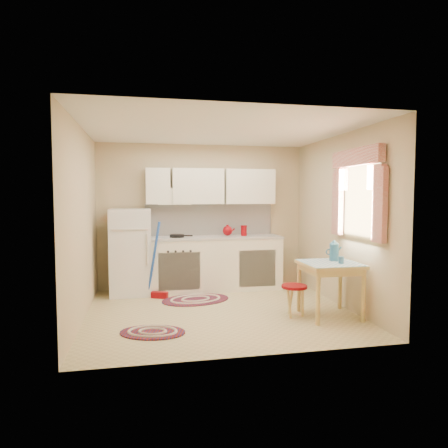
{
  "coord_description": "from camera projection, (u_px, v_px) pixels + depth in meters",
  "views": [
    {
      "loc": [
        -1.02,
        -5.36,
        1.6
      ],
      "look_at": [
        0.11,
        0.25,
        1.2
      ],
      "focal_mm": 32.0,
      "sensor_mm": 36.0,
      "label": 1
    }
  ],
  "objects": [
    {
      "name": "rug_center",
      "position": [
        196.0,
        300.0,
        6.16
      ],
      "size": [
        1.17,
        0.89,
        0.02
      ],
      "primitive_type": null,
      "rotation": [
        0.0,
        0.0,
        0.19
      ],
      "color": "maroon",
      "rests_on": "ground"
    },
    {
      "name": "frying_pan",
      "position": [
        177.0,
        236.0,
        6.62
      ],
      "size": [
        0.28,
        0.28,
        0.05
      ],
      "primitive_type": "cylinder",
      "rotation": [
        0.0,
        0.0,
        -0.19
      ],
      "color": "black",
      "rests_on": "countertop"
    },
    {
      "name": "table",
      "position": [
        330.0,
        290.0,
        5.31
      ],
      "size": [
        0.72,
        0.72,
        0.72
      ],
      "primitive_type": "cube",
      "color": "#E2C471",
      "rests_on": "ground"
    },
    {
      "name": "red_canister",
      "position": [
        244.0,
        231.0,
        6.89
      ],
      "size": [
        0.13,
        0.13,
        0.16
      ],
      "primitive_type": "cylinder",
      "rotation": [
        0.0,
        0.0,
        0.37
      ],
      "color": "maroon",
      "rests_on": "countertop"
    },
    {
      "name": "red_kettle",
      "position": [
        228.0,
        231.0,
        6.84
      ],
      "size": [
        0.23,
        0.22,
        0.19
      ],
      "primitive_type": null,
      "rotation": [
        0.0,
        0.0,
        0.37
      ],
      "color": "maroon",
      "rests_on": "countertop"
    },
    {
      "name": "room_shell",
      "position": [
        227.0,
        197.0,
        5.71
      ],
      "size": [
        3.64,
        3.6,
        2.52
      ],
      "color": "tan",
      "rests_on": "ground"
    },
    {
      "name": "broom",
      "position": [
        159.0,
        260.0,
        6.24
      ],
      "size": [
        0.3,
        0.22,
        1.2
      ],
      "primitive_type": null,
      "rotation": [
        0.0,
        0.0,
        -0.4
      ],
      "color": "#1C4AB3",
      "rests_on": "ground"
    },
    {
      "name": "mug",
      "position": [
        341.0,
        260.0,
        5.2
      ],
      "size": [
        0.08,
        0.08,
        0.1
      ],
      "primitive_type": "cylinder",
      "rotation": [
        0.0,
        0.0,
        0.18
      ],
      "color": "#2C6487",
      "rests_on": "table"
    },
    {
      "name": "stool",
      "position": [
        294.0,
        301.0,
        5.32
      ],
      "size": [
        0.36,
        0.36,
        0.42
      ],
      "primitive_type": "cylinder",
      "rotation": [
        0.0,
        0.0,
        0.05
      ],
      "color": "maroon",
      "rests_on": "ground"
    },
    {
      "name": "fridge",
      "position": [
        131.0,
        252.0,
        6.49
      ],
      "size": [
        0.65,
        0.6,
        1.4
      ],
      "primitive_type": "cube",
      "color": "white",
      "rests_on": "ground"
    },
    {
      "name": "rug_left",
      "position": [
        153.0,
        332.0,
        4.68
      ],
      "size": [
        0.88,
        0.69,
        0.02
      ],
      "primitive_type": null,
      "rotation": [
        0.0,
        0.0,
        -0.26
      ],
      "color": "maroon",
      "rests_on": "ground"
    },
    {
      "name": "base_cabinets",
      "position": [
        215.0,
        264.0,
        6.83
      ],
      "size": [
        2.25,
        0.6,
        0.88
      ],
      "primitive_type": "cube",
      "color": "white",
      "rests_on": "ground"
    },
    {
      "name": "countertop",
      "position": [
        215.0,
        238.0,
        6.8
      ],
      "size": [
        2.27,
        0.62,
        0.04
      ],
      "primitive_type": "cube",
      "color": "#B4B1AB",
      "rests_on": "base_cabinets"
    },
    {
      "name": "coffee_pot",
      "position": [
        334.0,
        250.0,
        5.41
      ],
      "size": [
        0.18,
        0.16,
        0.31
      ],
      "primitive_type": null,
      "rotation": [
        0.0,
        0.0,
        -0.19
      ],
      "color": "#2C6487",
      "rests_on": "table"
    }
  ]
}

